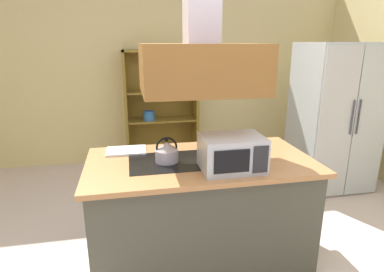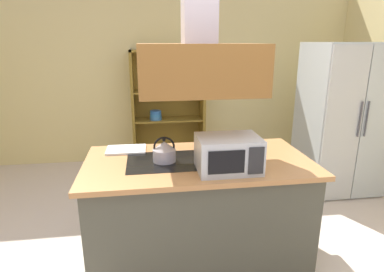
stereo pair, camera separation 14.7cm
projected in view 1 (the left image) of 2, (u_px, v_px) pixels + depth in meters
name	position (u px, v px, depth m)	size (l,w,h in m)	color
wall_back	(153.00, 74.00, 4.93)	(6.00, 0.12, 2.70)	#E0CC86
kitchen_island	(200.00, 208.00, 2.75)	(1.83, 0.96, 0.90)	#464639
range_hood	(201.00, 53.00, 2.39)	(0.90, 0.70, 1.25)	brown
refrigerator	(334.00, 117.00, 4.04)	(0.90, 0.77, 1.82)	#B8C0C0
dish_cabinet	(161.00, 115.00, 4.91)	(1.08, 0.40, 1.72)	olive
kettle	(167.00, 152.00, 2.55)	(0.18, 0.18, 0.21)	#B5B1C2
cutting_board	(126.00, 151.00, 2.81)	(0.34, 0.24, 0.02)	white
microwave	(232.00, 153.00, 2.39)	(0.46, 0.35, 0.26)	#B7BABF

